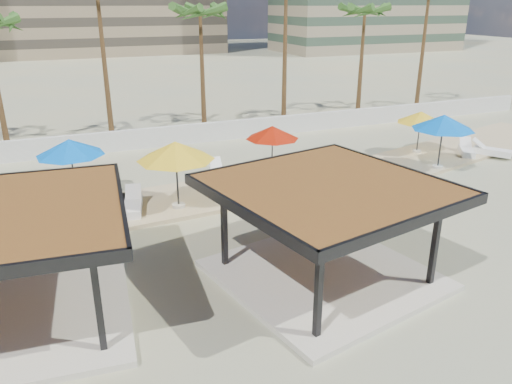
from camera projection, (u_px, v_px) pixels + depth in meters
ground at (280, 264)px, 16.72m from camera, size 200.00×200.00×0.00m
promenade at (250, 183)px, 24.02m from camera, size 44.45×7.97×0.24m
boundary_wall at (169, 136)px, 30.30m from camera, size 56.00×0.30×1.20m
pavilion_central at (326, 223)px, 15.24m from camera, size 7.48×7.48×3.21m
pavilion_west at (4, 256)px, 13.18m from camera, size 6.96×6.96×3.25m
umbrella_b at (175, 151)px, 20.07m from camera, size 3.86×3.86×2.83m
umbrella_c at (272, 133)px, 24.52m from camera, size 3.30×3.30×2.37m
umbrella_d at (444, 122)px, 25.01m from camera, size 3.55×3.55×2.79m
umbrella_e at (421, 117)px, 27.90m from camera, size 3.24×3.24×2.34m
umbrella_f at (70, 147)px, 21.31m from camera, size 3.62×3.62×2.59m
lounger_a at (133, 206)px, 20.54m from camera, size 1.12×2.21×0.80m
lounger_b at (218, 172)px, 24.61m from camera, size 0.86×1.96×0.72m
lounger_c at (492, 151)px, 28.05m from camera, size 1.75×2.14×0.80m
lounger_d at (467, 151)px, 28.19m from camera, size 1.69×2.01×0.76m
palm_e at (200, 16)px, 31.02m from camera, size 3.00×3.00×8.51m
palm_g at (365, 15)px, 35.16m from camera, size 3.00×3.00×8.50m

